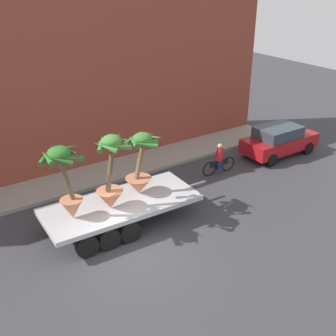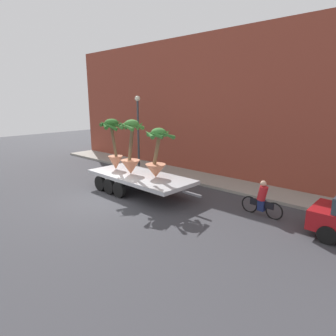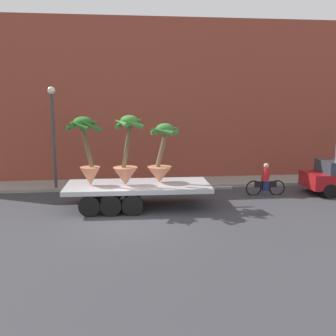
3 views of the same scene
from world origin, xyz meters
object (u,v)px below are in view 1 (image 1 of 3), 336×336
Objects in this scene: potted_palm_middle at (140,167)px; parked_car at (279,140)px; potted_palm_front at (111,179)px; potted_palm_rear at (66,182)px; flatbed_trailer at (115,209)px; cyclist at (219,160)px.

parked_car is at bearing 7.07° from potted_palm_middle.
potted_palm_front is 0.68× the size of parked_car.
potted_palm_front is 10.53m from parked_car.
flatbed_trailer is at bearing 1.72° from potted_palm_rear.
potted_palm_rear reaches higher than potted_palm_middle.
potted_palm_rear is at bearing -178.28° from flatbed_trailer.
cyclist is (4.93, 1.14, -1.40)m from potted_palm_middle.
potted_palm_front is at bearing -135.56° from flatbed_trailer.
potted_palm_rear is 12.09m from parked_car.
cyclist is (7.93, 1.42, -1.76)m from potted_palm_rear.
cyclist is (6.18, 1.36, -0.10)m from flatbed_trailer.
cyclist is at bearing 10.13° from potted_palm_rear.
cyclist is 0.45× the size of parked_car.
flatbed_trailer is at bearing -172.57° from parked_car.
potted_palm_rear is at bearing -169.87° from cyclist.
flatbed_trailer is 2.42m from potted_palm_rear.
flatbed_trailer is 2.80× the size of potted_palm_middle.
potted_palm_front reaches higher than flatbed_trailer.
parked_car is at bearing 8.31° from potted_palm_front.
potted_palm_front is (1.57, -0.13, -0.29)m from potted_palm_rear.
potted_palm_front is (-1.44, -0.41, 0.08)m from potted_palm_middle.
potted_palm_middle is at bearing -166.92° from cyclist.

